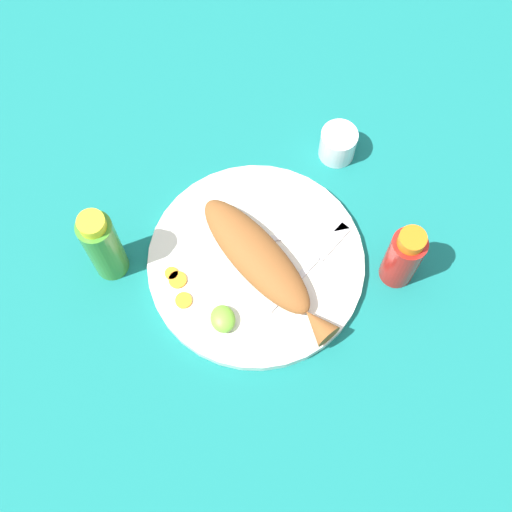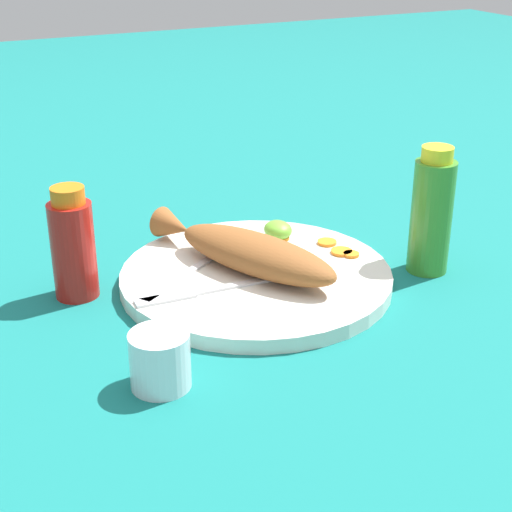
% 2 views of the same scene
% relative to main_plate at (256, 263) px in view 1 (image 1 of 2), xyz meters
% --- Properties ---
extents(ground_plane, '(4.00, 4.00, 0.00)m').
position_rel_main_plate_xyz_m(ground_plane, '(0.00, 0.00, -0.01)').
color(ground_plane, '#146B66').
extents(main_plate, '(0.33, 0.33, 0.02)m').
position_rel_main_plate_xyz_m(main_plate, '(0.00, 0.00, 0.00)').
color(main_plate, silver).
rests_on(main_plate, ground_plane).
extents(fried_fish, '(0.28, 0.17, 0.05)m').
position_rel_main_plate_xyz_m(fried_fish, '(-0.01, -0.01, 0.03)').
color(fried_fish, brown).
rests_on(fried_fish, main_plate).
extents(fork_near, '(0.02, 0.19, 0.00)m').
position_rel_main_plate_xyz_m(fork_near, '(0.03, -0.08, 0.01)').
color(fork_near, silver).
rests_on(fork_near, main_plate).
extents(fork_far, '(0.12, 0.16, 0.00)m').
position_rel_main_plate_xyz_m(fork_far, '(-0.02, -0.08, 0.01)').
color(fork_far, silver).
rests_on(fork_far, main_plate).
extents(carrot_slice_near, '(0.02, 0.02, 0.00)m').
position_rel_main_plate_xyz_m(carrot_slice_near, '(0.01, 0.13, 0.01)').
color(carrot_slice_near, orange).
rests_on(carrot_slice_near, main_plate).
extents(carrot_slice_mid, '(0.03, 0.03, 0.00)m').
position_rel_main_plate_xyz_m(carrot_slice_mid, '(0.00, 0.12, 0.01)').
color(carrot_slice_mid, orange).
rests_on(carrot_slice_mid, main_plate).
extents(carrot_slice_far, '(0.03, 0.03, 0.00)m').
position_rel_main_plate_xyz_m(carrot_slice_far, '(-0.03, 0.12, 0.01)').
color(carrot_slice_far, orange).
rests_on(carrot_slice_far, main_plate).
extents(carrot_slice_extra, '(0.03, 0.03, 0.00)m').
position_rel_main_plate_xyz_m(carrot_slice_extra, '(-0.08, 0.07, 0.01)').
color(carrot_slice_extra, orange).
rests_on(carrot_slice_extra, main_plate).
extents(lime_wedge_main, '(0.04, 0.04, 0.02)m').
position_rel_main_plate_xyz_m(lime_wedge_main, '(-0.08, 0.07, 0.02)').
color(lime_wedge_main, '#6BB233').
rests_on(lime_wedge_main, main_plate).
extents(hot_sauce_bottle_red, '(0.05, 0.05, 0.14)m').
position_rel_main_plate_xyz_m(hot_sauce_bottle_red, '(-0.07, -0.20, 0.06)').
color(hot_sauce_bottle_red, '#B21914').
rests_on(hot_sauce_bottle_red, ground_plane).
extents(hot_sauce_bottle_green, '(0.05, 0.05, 0.16)m').
position_rel_main_plate_xyz_m(hot_sauce_bottle_green, '(0.06, 0.21, 0.07)').
color(hot_sauce_bottle_green, '#3D8428').
rests_on(hot_sauce_bottle_green, ground_plane).
extents(salt_cup, '(0.06, 0.06, 0.06)m').
position_rel_main_plate_xyz_m(salt_cup, '(0.16, -0.18, 0.02)').
color(salt_cup, silver).
rests_on(salt_cup, ground_plane).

